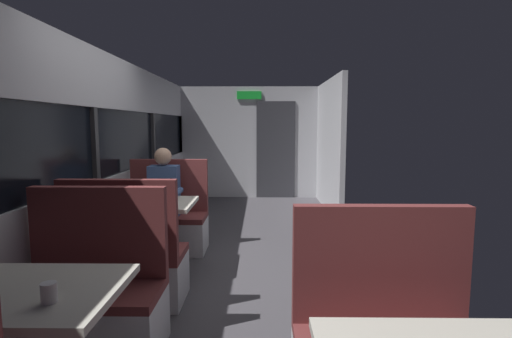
{
  "coord_description": "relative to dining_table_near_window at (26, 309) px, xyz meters",
  "views": [
    {
      "loc": [
        0.25,
        -3.85,
        1.53
      ],
      "look_at": [
        0.16,
        2.59,
        0.78
      ],
      "focal_mm": 27.04,
      "sensor_mm": 36.0,
      "label": 1
    }
  ],
  "objects": [
    {
      "name": "bench_mid_window_facing_entry",
      "position": [
        0.0,
        2.79,
        -0.31
      ],
      "size": [
        0.95,
        0.5,
        1.1
      ],
      "color": "silver",
      "rests_on": "ground_plane"
    },
    {
      "name": "bench_mid_window_facing_end",
      "position": [
        0.0,
        1.39,
        -0.31
      ],
      "size": [
        0.95,
        0.5,
        1.1
      ],
      "color": "silver",
      "rests_on": "ground_plane"
    },
    {
      "name": "dining_table_near_window",
      "position": [
        0.0,
        0.0,
        0.0
      ],
      "size": [
        0.9,
        0.7,
        0.74
      ],
      "color": "#9E9EA3",
      "rests_on": "ground_plane"
    },
    {
      "name": "ground_plane",
      "position": [
        0.89,
        2.09,
        -0.65
      ],
      "size": [
        3.3,
        9.2,
        0.02
      ],
      "primitive_type": "cube",
      "color": "#423F44"
    },
    {
      "name": "carriage_end_bulkhead",
      "position": [
        0.95,
        6.28,
        0.5
      ],
      "size": [
        2.9,
        0.11,
        2.3
      ],
      "color": "#B2B2B7",
      "rests_on": "ground_plane"
    },
    {
      "name": "bench_near_window_facing_entry",
      "position": [
        0.0,
        0.7,
        -0.31
      ],
      "size": [
        0.95,
        0.5,
        1.1
      ],
      "color": "silver",
      "rests_on": "ground_plane"
    },
    {
      "name": "dining_table_mid_window",
      "position": [
        0.0,
        2.09,
        0.0
      ],
      "size": [
        0.9,
        0.7,
        0.74
      ],
      "color": "#9E9EA3",
      "rests_on": "ground_plane"
    },
    {
      "name": "coffee_cup_primary",
      "position": [
        0.2,
        -0.13,
        0.15
      ],
      "size": [
        0.07,
        0.07,
        0.09
      ],
      "color": "white",
      "rests_on": "dining_table_near_window"
    },
    {
      "name": "seated_passenger",
      "position": [
        0.0,
        2.72,
        -0.1
      ],
      "size": [
        0.47,
        0.55,
        1.26
      ],
      "color": "#26262D",
      "rests_on": "ground_plane"
    },
    {
      "name": "carriage_window_panel_left",
      "position": [
        -0.56,
        2.09,
        0.47
      ],
      "size": [
        0.09,
        8.48,
        2.3
      ],
      "color": "#B2B2B7",
      "rests_on": "ground_plane"
    },
    {
      "name": "carriage_aisle_panel_right",
      "position": [
        2.34,
        5.09,
        0.51
      ],
      "size": [
        0.08,
        2.4,
        2.3
      ],
      "primitive_type": "cube",
      "color": "#B2B2B7",
      "rests_on": "ground_plane"
    },
    {
      "name": "coffee_cup_secondary",
      "position": [
        0.18,
        2.01,
        0.15
      ],
      "size": [
        0.07,
        0.07,
        0.09
      ],
      "color": "white",
      "rests_on": "dining_table_mid_window"
    }
  ]
}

